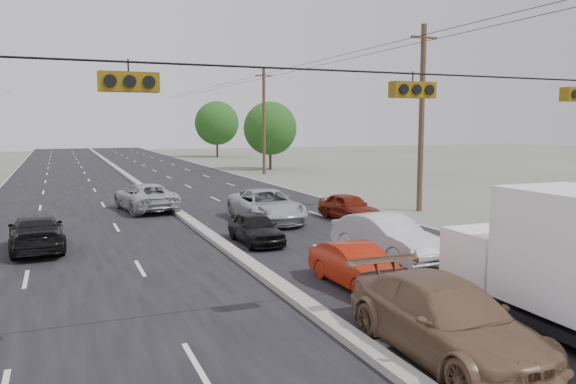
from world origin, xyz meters
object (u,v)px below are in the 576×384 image
object	(u,v)px
utility_pole_right_c	(264,121)
queue_car_b	(386,238)
queue_car_c	(266,206)
queue_car_e	(349,207)
utility_pole_right_b	(422,117)
tree_right_mid	(270,128)
tan_sedan	(446,320)
oncoming_near	(36,233)
tree_right_far	(217,123)
queue_car_a	(256,228)
red_sedan	(357,266)
oncoming_far	(145,197)

from	to	relation	value
utility_pole_right_c	queue_car_b	distance (m)	35.01
queue_car_c	queue_car_e	bearing A→B (deg)	-15.09
utility_pole_right_b	tree_right_mid	xyz separation A→B (m)	(2.50, 30.00, -0.77)
utility_pole_right_b	tan_sedan	distance (m)	20.37
queue_car_e	oncoming_near	bearing A→B (deg)	179.79
utility_pole_right_b	queue_car_b	xyz separation A→B (m)	(-7.69, -8.88, -4.34)
utility_pole_right_c	tree_right_mid	xyz separation A→B (m)	(2.50, 5.00, -0.77)
tree_right_mid	queue_car_e	distance (m)	32.42
utility_pole_right_c	tree_right_mid	world-z (taller)	utility_pole_right_c
utility_pole_right_b	tree_right_far	distance (m)	55.11
utility_pole_right_c	tree_right_far	bearing A→B (deg)	83.35
tan_sedan	queue_car_e	world-z (taller)	tan_sedan
queue_car_a	queue_car_e	bearing A→B (deg)	28.63
oncoming_near	utility_pole_right_c	bearing A→B (deg)	-127.78
tan_sedan	oncoming_near	size ratio (longest dim) A/B	1.14
tree_right_mid	tan_sedan	bearing A→B (deg)	-106.30
utility_pole_right_c	oncoming_near	size ratio (longest dim) A/B	2.15
red_sedan	tree_right_far	bearing A→B (deg)	76.29
oncoming_near	utility_pole_right_b	bearing A→B (deg)	-174.96
queue_car_b	queue_car_e	world-z (taller)	queue_car_b
queue_car_a	queue_car_b	xyz separation A→B (m)	(3.41, -4.18, 0.15)
utility_pole_right_c	queue_car_b	size ratio (longest dim) A/B	2.14
utility_pole_right_b	tree_right_mid	size ratio (longest dim) A/B	1.40
red_sedan	queue_car_c	world-z (taller)	queue_car_c
utility_pole_right_c	queue_car_c	xyz separation A→B (m)	(-9.00, -25.18, -4.32)
oncoming_near	oncoming_far	bearing A→B (deg)	-124.82
tree_right_mid	tan_sedan	world-z (taller)	tree_right_mid
tree_right_mid	queue_car_b	distance (m)	40.35
queue_car_b	utility_pole_right_b	bearing A→B (deg)	42.37
tree_right_far	queue_car_e	distance (m)	57.12
tree_right_far	tan_sedan	bearing A→B (deg)	-101.54
tan_sedan	queue_car_e	xyz separation A→B (m)	(6.03, 15.22, -0.11)
utility_pole_right_b	oncoming_far	world-z (taller)	utility_pole_right_b
oncoming_near	queue_car_e	bearing A→B (deg)	-177.23
queue_car_c	queue_car_e	distance (m)	4.09
utility_pole_right_b	queue_car_c	size ratio (longest dim) A/B	1.77
tree_right_mid	tree_right_far	world-z (taller)	tree_right_far
utility_pole_right_c	tree_right_mid	distance (m)	5.64
utility_pole_right_c	red_sedan	bearing A→B (deg)	-105.83
queue_car_c	utility_pole_right_b	bearing A→B (deg)	2.03
utility_pole_right_b	queue_car_b	world-z (taller)	utility_pole_right_b
oncoming_near	queue_car_b	bearing A→B (deg)	148.65
queue_car_b	tan_sedan	bearing A→B (deg)	-120.77
tan_sedan	red_sedan	world-z (taller)	tan_sedan
red_sedan	queue_car_c	bearing A→B (deg)	81.26
utility_pole_right_b	tree_right_mid	world-z (taller)	utility_pole_right_b
tree_right_far	oncoming_near	xyz separation A→B (m)	(-22.61, -57.79, -4.28)
tree_right_mid	tan_sedan	size ratio (longest dim) A/B	1.35
queue_car_a	queue_car_c	bearing A→B (deg)	64.31
queue_car_c	oncoming_far	world-z (taller)	queue_car_c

